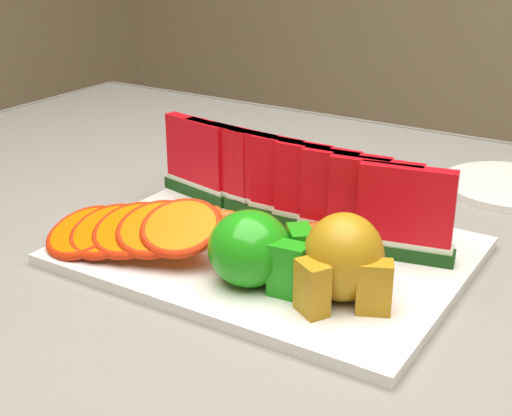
{
  "coord_description": "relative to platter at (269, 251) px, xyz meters",
  "views": [
    {
      "loc": [
        0.32,
        -0.62,
        1.09
      ],
      "look_at": [
        -0.05,
        -0.04,
        0.81
      ],
      "focal_mm": 50.0,
      "sensor_mm": 36.0,
      "label": 1
    }
  ],
  "objects": [
    {
      "name": "table",
      "position": [
        0.03,
        0.04,
        -0.11
      ],
      "size": [
        1.4,
        0.9,
        0.75
      ],
      "color": "brown",
      "rests_on": "ground"
    },
    {
      "name": "tablecloth",
      "position": [
        0.03,
        0.04,
        -0.05
      ],
      "size": [
        1.53,
        1.03,
        0.2
      ],
      "color": "gray",
      "rests_on": "table"
    },
    {
      "name": "platter",
      "position": [
        0.0,
        0.0,
        0.0
      ],
      "size": [
        0.4,
        0.3,
        0.01
      ],
      "color": "silver",
      "rests_on": "tablecloth"
    },
    {
      "name": "apple_cluster",
      "position": [
        0.03,
        -0.07,
        0.04
      ],
      "size": [
        0.12,
        0.1,
        0.07
      ],
      "color": "#228B1D",
      "rests_on": "platter"
    },
    {
      "name": "pear_cluster",
      "position": [
        0.11,
        -0.06,
        0.04
      ],
      "size": [
        0.1,
        0.1,
        0.08
      ],
      "color": "#AD961D",
      "rests_on": "platter"
    },
    {
      "name": "side_plate",
      "position": [
        0.17,
        0.34,
        -0.0
      ],
      "size": [
        0.21,
        0.21,
        0.01
      ],
      "color": "silver",
      "rests_on": "tablecloth"
    },
    {
      "name": "fork",
      "position": [
        -0.29,
        0.28,
        -0.0
      ],
      "size": [
        0.08,
        0.19,
        0.0
      ],
      "color": "silver",
      "rests_on": "tablecloth"
    },
    {
      "name": "watermelon_row",
      "position": [
        -0.01,
        0.06,
        0.05
      ],
      "size": [
        0.39,
        0.07,
        0.1
      ],
      "color": "#0D3416",
      "rests_on": "platter"
    },
    {
      "name": "orange_fan_front",
      "position": [
        -0.11,
        -0.09,
        0.03
      ],
      "size": [
        0.21,
        0.13,
        0.06
      ],
      "color": "#F95200",
      "rests_on": "platter"
    },
    {
      "name": "orange_fan_back",
      "position": [
        -0.02,
        0.12,
        0.03
      ],
      "size": [
        0.29,
        0.11,
        0.04
      ],
      "color": "#F95200",
      "rests_on": "platter"
    },
    {
      "name": "tangerine_segments",
      "position": [
        -0.02,
        0.02,
        0.02
      ],
      "size": [
        0.15,
        0.07,
        0.02
      ],
      "color": "orange",
      "rests_on": "platter"
    }
  ]
}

